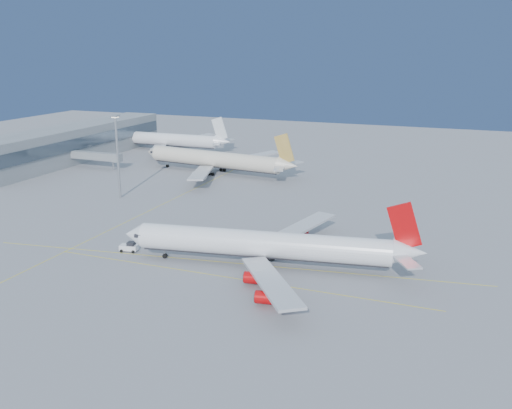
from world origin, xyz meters
name	(u,v)px	position (x,y,z in m)	size (l,w,h in m)	color
ground	(236,254)	(0.00, 0.00, 0.00)	(500.00, 500.00, 0.00)	slate
terminal	(75,143)	(-114.93, 85.00, 7.51)	(18.40, 110.00, 15.00)	gray
jet_bridge	(98,156)	(-93.11, 72.00, 5.17)	(23.60, 3.60, 6.90)	gray
taxiway_lines	(194,239)	(-14.71, 6.34, 0.01)	(118.86, 140.00, 0.02)	yellow
airliner_virgin	(269,245)	(10.37, -4.77, 5.22)	(70.08, 62.34, 17.33)	white
airliner_etihad	(218,160)	(-43.12, 81.52, 5.57)	(70.13, 64.33, 18.31)	beige
airliner_third	(169,140)	(-87.38, 119.81, 5.31)	(65.27, 60.34, 17.55)	white
pushback_tug	(129,247)	(-25.26, -7.86, 1.14)	(4.71, 3.34, 2.46)	white
light_mast	(117,150)	(-57.51, 35.26, 16.30)	(2.39, 2.39, 27.62)	gray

